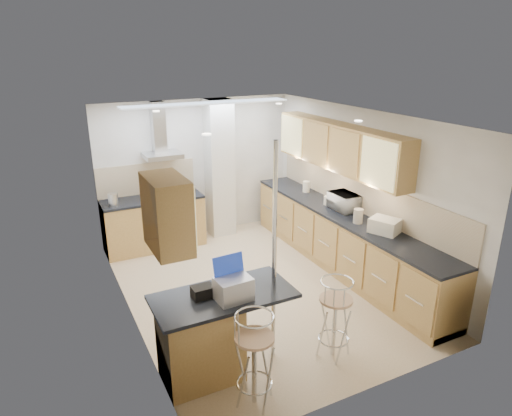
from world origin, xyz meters
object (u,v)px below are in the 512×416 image
laptop (233,289)px  bar_stool_end (335,318)px  microwave (344,202)px  bar_stool_near (254,360)px  bread_bin (385,226)px

laptop → bar_stool_end: bearing=-12.9°
microwave → bar_stool_near: 3.46m
laptop → bread_bin: bearing=11.5°
bar_stool_end → bread_bin: 1.79m
laptop → bar_stool_near: 0.71m
microwave → bar_stool_end: microwave is taller
bar_stool_near → bread_bin: bearing=45.5°
microwave → bread_bin: 1.01m
microwave → bar_stool_end: bearing=140.8°
bread_bin → microwave: bearing=61.9°
microwave → laptop: microwave is taller
bar_stool_end → bread_bin: size_ratio=2.53×
bread_bin → bar_stool_end: bearing=-172.9°
microwave → bar_stool_near: microwave is taller
bar_stool_near → bar_stool_end: (1.13, 0.25, -0.02)m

